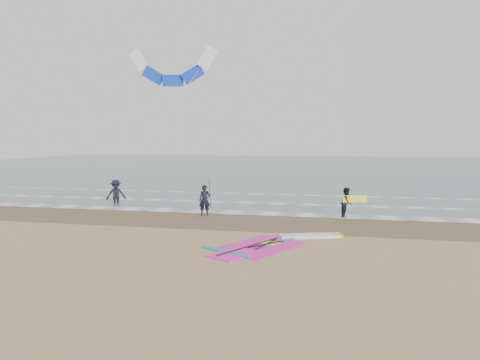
% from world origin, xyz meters
% --- Properties ---
extents(ground, '(120.00, 120.00, 0.00)m').
position_xyz_m(ground, '(0.00, 0.00, 0.00)').
color(ground, tan).
rests_on(ground, ground).
extents(sea_water, '(120.00, 80.00, 0.02)m').
position_xyz_m(sea_water, '(0.00, 48.00, 0.01)').
color(sea_water, '#47605E').
rests_on(sea_water, ground).
extents(wet_sand_band, '(120.00, 5.00, 0.01)m').
position_xyz_m(wet_sand_band, '(0.00, 6.00, 0.00)').
color(wet_sand_band, brown).
rests_on(wet_sand_band, ground).
extents(foam_waterline, '(120.00, 9.15, 0.02)m').
position_xyz_m(foam_waterline, '(0.00, 10.44, 0.03)').
color(foam_waterline, white).
rests_on(foam_waterline, ground).
extents(windsurf_rig, '(5.44, 5.15, 0.13)m').
position_xyz_m(windsurf_rig, '(1.13, 1.51, 0.04)').
color(windsurf_rig, white).
rests_on(windsurf_rig, ground).
extents(person_standing, '(0.70, 0.56, 1.68)m').
position_xyz_m(person_standing, '(-3.43, 7.11, 0.84)').
color(person_standing, black).
rests_on(person_standing, ground).
extents(person_walking, '(0.79, 0.92, 1.61)m').
position_xyz_m(person_walking, '(4.14, 8.07, 0.81)').
color(person_walking, black).
rests_on(person_walking, ground).
extents(person_wading, '(1.41, 1.15, 1.91)m').
position_xyz_m(person_wading, '(-10.23, 10.00, 0.95)').
color(person_wading, black).
rests_on(person_wading, ground).
extents(held_pole, '(0.17, 0.86, 1.82)m').
position_xyz_m(held_pole, '(-3.13, 7.11, 1.23)').
color(held_pole, black).
rests_on(held_pole, ground).
extents(carried_kiteboard, '(1.30, 0.51, 0.39)m').
position_xyz_m(carried_kiteboard, '(4.54, 7.97, 1.02)').
color(carried_kiteboard, yellow).
rests_on(carried_kiteboard, ground).
extents(surf_kite, '(6.51, 4.13, 9.28)m').
position_xyz_m(surf_kite, '(-7.70, 13.91, 8.98)').
color(surf_kite, white).
rests_on(surf_kite, ground).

